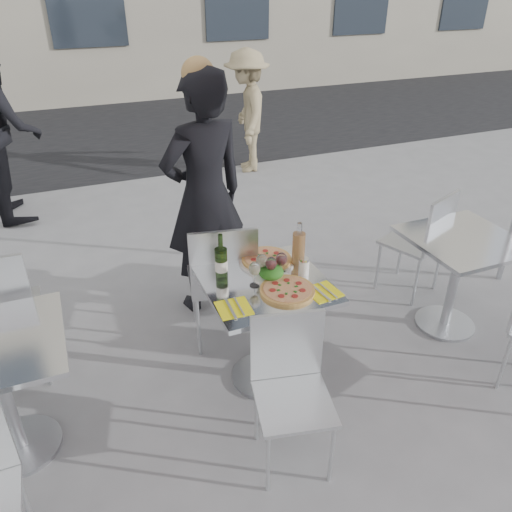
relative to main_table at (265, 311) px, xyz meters
name	(u,v)px	position (x,y,z in m)	size (l,w,h in m)	color
ground	(265,377)	(0.00, 0.00, -0.54)	(80.00, 80.00, 0.00)	slate
street_asphalt	(116,130)	(0.00, 6.50, -0.54)	(24.00, 5.00, 0.00)	black
main_table	(265,311)	(0.00, 0.00, 0.00)	(0.72, 0.72, 0.75)	#B7BABF
side_table_right	(458,264)	(1.50, 0.00, 0.00)	(0.72, 0.72, 0.75)	#B7BABF
chair_far	(222,276)	(-0.13, 0.44, 0.03)	(0.52, 0.53, 0.97)	silver
chair_near	(290,379)	(-0.10, -0.56, -0.03)	(0.46, 0.47, 0.85)	silver
side_chair_rfar	(424,237)	(1.56, 0.44, 0.00)	(0.54, 0.55, 0.90)	silver
woman_diner	(205,197)	(-0.06, 0.99, 0.38)	(0.67, 0.44, 1.84)	black
pedestrian_a	(0,127)	(-1.50, 3.46, 0.43)	(0.94, 0.73, 1.93)	black
pedestrian_b	(247,112)	(1.38, 3.82, 0.24)	(1.00, 0.58, 1.55)	#9C8A64
pizza_near	(287,290)	(0.08, -0.14, 0.22)	(0.32, 0.32, 0.02)	tan
pizza_far	(267,260)	(0.10, 0.21, 0.23)	(0.36, 0.36, 0.03)	white
salad_plate	(271,273)	(0.05, 0.03, 0.25)	(0.22, 0.22, 0.09)	white
wine_bottle	(221,262)	(-0.23, 0.14, 0.32)	(0.07, 0.08, 0.29)	#2C491B
carafe	(299,248)	(0.27, 0.11, 0.33)	(0.08, 0.08, 0.29)	tan
sugar_shaker	(304,266)	(0.25, 0.00, 0.26)	(0.06, 0.06, 0.11)	white
wineglass_white_a	(255,270)	(-0.07, -0.01, 0.32)	(0.07, 0.07, 0.16)	white
wineglass_white_b	(262,262)	(0.00, 0.06, 0.32)	(0.07, 0.07, 0.16)	white
wineglass_red_a	(271,264)	(0.04, 0.01, 0.32)	(0.07, 0.07, 0.16)	white
wineglass_red_b	(281,260)	(0.12, 0.03, 0.32)	(0.07, 0.07, 0.16)	white
napkin_left	(234,308)	(-0.26, -0.18, 0.21)	(0.19, 0.20, 0.01)	#FEFA16
napkin_right	(323,292)	(0.26, -0.22, 0.21)	(0.20, 0.20, 0.01)	#FEFA16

